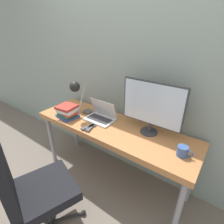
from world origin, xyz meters
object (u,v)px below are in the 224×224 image
Objects in this scene: laptop at (101,116)px; desk_lamp at (77,91)px; monitor at (152,106)px; book_stack at (67,112)px; mug at (183,151)px; office_chair at (28,186)px.

laptop is 0.38m from desk_lamp.
monitor is (0.55, 0.08, 0.24)m from laptop.
monitor is at bearing 16.50° from book_stack.
book_stack reaches higher than mug.
office_chair is (0.26, -0.84, -0.48)m from desk_lamp.
monitor reaches higher than book_stack.
laptop is 0.96m from office_chair.
desk_lamp is at bearing -179.19° from mug.
mug is at bearing 43.39° from office_chair.
desk_lamp is 1.20m from mug.
desk_lamp is at bearing 41.88° from book_stack.
desk_lamp is 0.28m from book_stack.
book_stack is at bearing 115.68° from office_chair.
monitor is at bearing 156.39° from mug.
mug is at bearing 4.68° from book_stack.
monitor is 2.38× the size of book_stack.
mug is (0.92, -0.08, -0.00)m from laptop.
desk_lamp reaches higher than mug.
laptop is 0.61m from monitor.
book_stack is (-0.36, 0.75, 0.24)m from office_chair.
laptop is at bearing 21.27° from desk_lamp.
monitor is 4.67× the size of mug.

